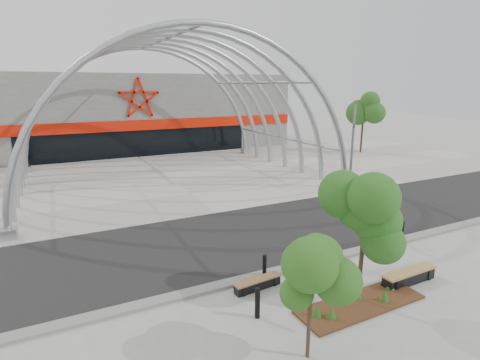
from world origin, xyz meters
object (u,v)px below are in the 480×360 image
bench_0 (257,284)px  bench_1 (409,277)px  street_tree_0 (311,277)px  street_tree_1 (365,219)px  bollard_2 (335,273)px  signal_pole (352,147)px

bench_0 → bench_1: (5.06, -2.05, 0.05)m
bench_0 → street_tree_0: bearing=-97.3°
street_tree_0 → street_tree_1: street_tree_1 is taller
bench_1 → bollard_2: bollard_2 is taller
signal_pole → bench_0: 14.33m
street_tree_1 → bench_1: street_tree_1 is taller
street_tree_0 → street_tree_1: size_ratio=0.80×
street_tree_0 → bollard_2: 4.38m
bollard_2 → street_tree_0: bearing=-139.8°
signal_pole → street_tree_1: signal_pole is taller
bench_0 → bollard_2: (2.57, -0.98, 0.26)m
street_tree_1 → bench_0: size_ratio=2.21×
street_tree_1 → bench_0: street_tree_1 is taller
street_tree_0 → street_tree_1: (3.04, 1.38, 0.57)m
street_tree_1 → bench_0: bearing=140.3°
signal_pole → street_tree_0: signal_pole is taller
signal_pole → bench_1: signal_pole is taller
street_tree_1 → bollard_2: street_tree_1 is taller
street_tree_0 → bench_0: street_tree_0 is taller
signal_pole → bench_1: bearing=-122.2°
signal_pole → bench_0: (-11.46, -8.12, -2.79)m
bench_0 → bollard_2: 2.76m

